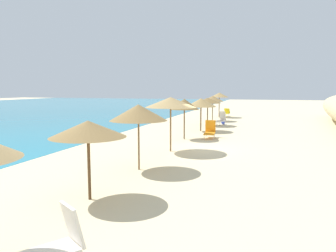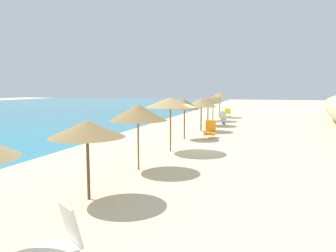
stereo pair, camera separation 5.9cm
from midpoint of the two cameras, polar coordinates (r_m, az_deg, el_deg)
ground_plane at (r=17.76m, az=4.11°, el=-4.13°), size 160.00×160.00×0.00m
beach_umbrella_3 at (r=9.82m, az=-13.79°, el=-0.53°), size 2.25×2.25×2.37m
beach_umbrella_4 at (r=13.13m, az=-5.14°, el=2.35°), size 2.34×2.34×2.67m
beach_umbrella_5 at (r=16.94m, az=0.55°, el=4.15°), size 2.67×2.67×2.85m
beach_umbrella_6 at (r=21.15m, az=2.98°, el=3.83°), size 1.90×1.90×2.63m
beach_umbrella_7 at (r=25.21m, az=5.90°, el=4.09°), size 2.36×2.36×2.55m
beach_umbrella_8 at (r=29.12m, az=7.08°, el=4.43°), size 2.40×2.40×2.46m
beach_umbrella_9 at (r=33.25m, az=7.95°, el=4.74°), size 2.21×2.21×2.54m
beach_umbrella_10 at (r=37.66m, az=9.10°, el=5.36°), size 2.12×2.12×2.80m
lounge_chair_1 at (r=29.56m, az=9.15°, el=1.11°), size 1.63×1.24×1.22m
lounge_chair_2 at (r=6.79m, az=-19.52°, el=-18.82°), size 1.49×1.30×1.12m
lounge_chair_3 at (r=38.67m, az=10.05°, el=2.26°), size 1.65×1.20×0.96m
lounge_chair_4 at (r=21.91m, az=7.43°, el=-0.86°), size 1.42×0.78×1.17m
beach_ball at (r=30.37m, az=9.76°, el=0.61°), size 0.36×0.36×0.36m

